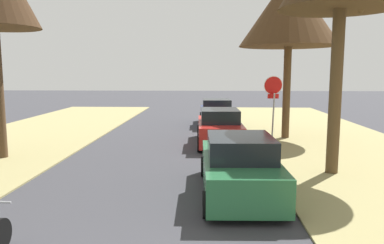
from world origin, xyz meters
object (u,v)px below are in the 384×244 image
at_px(parked_sedan_navy, 216,113).
at_px(parked_sedan_green, 239,167).
at_px(street_tree_right_mid_b, 289,10).
at_px(parked_sedan_red, 219,128).
at_px(stop_sign_far, 273,95).

bearing_deg(parked_sedan_navy, parked_sedan_green, -88.63).
bearing_deg(parked_sedan_green, street_tree_right_mid_b, 70.78).
bearing_deg(parked_sedan_navy, street_tree_right_mid_b, -53.82).
bearing_deg(parked_sedan_red, street_tree_right_mid_b, 25.82).
relative_size(parked_sedan_green, parked_sedan_red, 1.00).
relative_size(stop_sign_far, street_tree_right_mid_b, 0.39).
height_order(street_tree_right_mid_b, parked_sedan_green, street_tree_right_mid_b).
xyz_separation_m(stop_sign_far, parked_sedan_navy, (-2.31, 5.90, -1.45)).
relative_size(street_tree_right_mid_b, parked_sedan_navy, 1.71).
distance_m(street_tree_right_mid_b, parked_sedan_red, 6.35).
relative_size(parked_sedan_red, parked_sedan_navy, 1.00).
relative_size(stop_sign_far, parked_sedan_navy, 0.66).
relative_size(street_tree_right_mid_b, parked_sedan_green, 1.71).
bearing_deg(parked_sedan_navy, parked_sedan_red, -89.99).
height_order(parked_sedan_green, parked_sedan_red, same).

